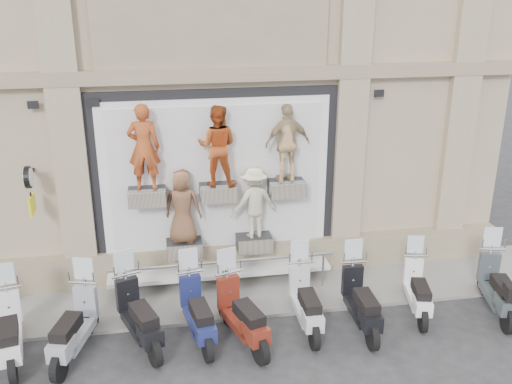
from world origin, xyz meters
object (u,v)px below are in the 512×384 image
scooter_g (306,292)px  scooter_b (8,320)px  guard_rail (223,279)px  clock_sign_bracket (29,184)px  scooter_h (362,291)px  scooter_f (242,303)px  scooter_j (499,277)px  scooter_e (197,302)px  scooter_c (73,316)px  scooter_d (138,305)px  scooter_i (419,281)px

scooter_g → scooter_b: bearing=-177.9°
guard_rail → clock_sign_bracket: (-3.90, 0.47, 2.34)m
scooter_b → scooter_h: 6.78m
scooter_f → scooter_j: 5.51m
guard_rail → scooter_e: size_ratio=2.46×
scooter_h → guard_rail: bearing=149.5°
clock_sign_bracket → scooter_b: clock_sign_bracket is taller
scooter_c → scooter_d: (1.19, 0.14, 0.02)m
scooter_f → scooter_g: (1.35, 0.27, -0.04)m
scooter_f → scooter_i: 3.86m
scooter_c → scooter_d: size_ratio=0.98×
scooter_h → scooter_e: bearing=178.8°
scooter_e → scooter_c: bearing=174.0°
scooter_b → scooter_g: 5.68m
guard_rail → scooter_i: 4.22m
scooter_b → scooter_c: scooter_c is taller
scooter_f → scooter_g: bearing=-5.5°
scooter_g → scooter_j: bearing=-0.8°
scooter_d → scooter_e: (1.13, -0.03, -0.03)m
scooter_b → scooter_c: bearing=-15.3°
scooter_i → scooter_j: (1.67, -0.28, 0.08)m
scooter_f → scooter_h: scooter_f is taller
scooter_c → scooter_h: (5.62, -0.07, -0.01)m
guard_rail → scooter_b: (-4.17, -1.51, 0.37)m
scooter_f → scooter_h: 2.46m
scooter_g → scooter_h: 1.12m
guard_rail → scooter_h: scooter_h is taller
clock_sign_bracket → scooter_c: size_ratio=0.49×
scooter_g → scooter_j: 4.16m
guard_rail → scooter_h: bearing=-32.3°
scooter_d → scooter_e: scooter_d is taller
guard_rail → scooter_i: scooter_i is taller
scooter_h → scooter_i: size_ratio=1.09×
scooter_g → guard_rail: bearing=137.6°
scooter_g → scooter_h: size_ratio=0.99×
scooter_i → scooter_d: bearing=-165.0°
guard_rail → scooter_c: bearing=-152.2°
scooter_c → scooter_d: bearing=22.6°
clock_sign_bracket → scooter_e: clock_sign_bracket is taller
clock_sign_bracket → scooter_h: bearing=-18.0°
guard_rail → scooter_d: (-1.82, -1.44, 0.40)m
scooter_c → scooter_j: (8.67, -0.03, -0.01)m
scooter_c → guard_rail: bearing=43.5°
guard_rail → scooter_g: (1.51, -1.45, 0.36)m
scooter_d → scooter_j: bearing=-21.5°
scooter_j → scooter_i: bearing=-175.9°
scooter_f → clock_sign_bracket: bearing=134.8°
scooter_i → scooter_b: bearing=-164.8°
scooter_f → scooter_h: size_ratio=1.03×
scooter_b → scooter_h: (6.78, -0.14, -0.00)m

